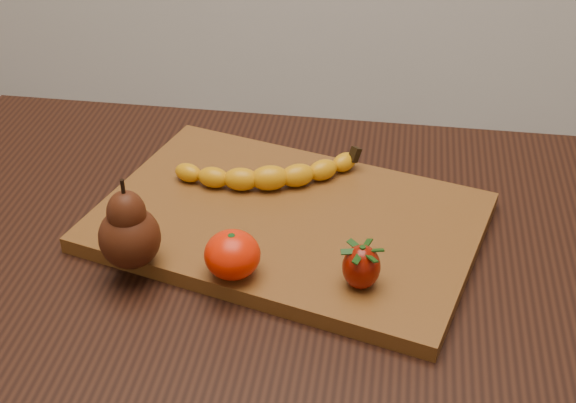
# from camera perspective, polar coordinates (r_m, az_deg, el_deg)

# --- Properties ---
(table) EXTENTS (1.00, 0.70, 0.76)m
(table) POSITION_cam_1_polar(r_m,az_deg,el_deg) (1.00, -1.01, -8.40)
(table) COLOR black
(table) RESTS_ON ground
(cutting_board) EXTENTS (0.51, 0.41, 0.02)m
(cutting_board) POSITION_cam_1_polar(r_m,az_deg,el_deg) (0.98, 0.00, -1.46)
(cutting_board) COLOR brown
(cutting_board) RESTS_ON table
(banana) EXTENTS (0.21, 0.11, 0.03)m
(banana) POSITION_cam_1_polar(r_m,az_deg,el_deg) (1.01, -1.31, 1.69)
(banana) COLOR orange
(banana) RESTS_ON cutting_board
(pear) EXTENTS (0.08, 0.08, 0.11)m
(pear) POSITION_cam_1_polar(r_m,az_deg,el_deg) (0.88, -11.33, -1.51)
(pear) COLOR #461C0B
(pear) RESTS_ON cutting_board
(mandarin) EXTENTS (0.07, 0.07, 0.05)m
(mandarin) POSITION_cam_1_polar(r_m,az_deg,el_deg) (0.87, -3.98, -3.79)
(mandarin) COLOR #F52102
(mandarin) RESTS_ON cutting_board
(strawberry) EXTENTS (0.05, 0.05, 0.05)m
(strawberry) POSITION_cam_1_polar(r_m,az_deg,el_deg) (0.86, 5.24, -4.55)
(strawberry) COLOR #841003
(strawberry) RESTS_ON cutting_board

